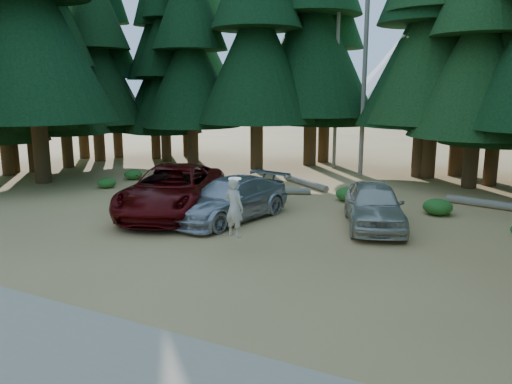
% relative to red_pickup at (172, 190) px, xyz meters
% --- Properties ---
extents(ground, '(160.00, 160.00, 0.00)m').
position_rel_red_pickup_xyz_m(ground, '(3.22, -2.97, -0.90)').
color(ground, '#A97D48').
rests_on(ground, ground).
extents(gravel_strip, '(26.00, 3.50, 0.01)m').
position_rel_red_pickup_xyz_m(gravel_strip, '(3.22, -9.47, -0.89)').
color(gravel_strip, tan).
rests_on(gravel_strip, ground).
extents(forest_belt_north, '(36.00, 7.00, 22.00)m').
position_rel_red_pickup_xyz_m(forest_belt_north, '(3.22, 12.03, -0.90)').
color(forest_belt_north, black).
rests_on(forest_belt_north, ground).
extents(snag_front, '(0.24, 0.24, 12.00)m').
position_rel_red_pickup_xyz_m(snag_front, '(4.02, 11.53, 5.10)').
color(snag_front, gray).
rests_on(snag_front, ground).
extents(snag_back, '(0.20, 0.20, 10.00)m').
position_rel_red_pickup_xyz_m(snag_back, '(2.02, 13.03, 4.10)').
color(snag_back, gray).
rests_on(snag_back, ground).
extents(mountain_peak, '(48.00, 50.00, 28.00)m').
position_rel_red_pickup_xyz_m(mountain_peak, '(0.63, 85.26, 11.81)').
color(mountain_peak, '#9A9CA3').
rests_on(mountain_peak, ground).
extents(red_pickup, '(4.98, 7.07, 1.79)m').
position_rel_red_pickup_xyz_m(red_pickup, '(0.00, 0.00, 0.00)').
color(red_pickup, '#540708').
rests_on(red_pickup, ground).
extents(silver_minivan_center, '(3.04, 5.44, 1.49)m').
position_rel_red_pickup_xyz_m(silver_minivan_center, '(2.40, 0.16, -0.15)').
color(silver_minivan_center, '#A9AAB1').
rests_on(silver_minivan_center, ground).
extents(silver_minivan_right, '(3.27, 4.83, 1.53)m').
position_rel_red_pickup_xyz_m(silver_minivan_right, '(7.23, 1.55, -0.13)').
color(silver_minivan_right, '#B9B4A5').
rests_on(silver_minivan_right, ground).
extents(frisbee_player, '(0.69, 0.52, 1.72)m').
position_rel_red_pickup_xyz_m(frisbee_player, '(4.31, -2.90, 0.42)').
color(frisbee_player, beige).
rests_on(frisbee_player, ground).
extents(log_left, '(3.90, 1.80, 0.29)m').
position_rel_red_pickup_xyz_m(log_left, '(1.57, 4.69, -0.75)').
color(log_left, gray).
rests_on(log_left, ground).
extents(log_mid, '(3.10, 2.40, 0.30)m').
position_rel_red_pickup_xyz_m(log_mid, '(2.47, 7.29, -0.75)').
color(log_mid, gray).
rests_on(log_mid, ground).
extents(log_right, '(4.84, 1.42, 0.31)m').
position_rel_red_pickup_xyz_m(log_right, '(11.42, 6.13, -0.74)').
color(log_right, gray).
rests_on(log_right, ground).
extents(shrub_far_left, '(0.93, 0.93, 0.51)m').
position_rel_red_pickup_xyz_m(shrub_far_left, '(-6.06, 4.81, -0.64)').
color(shrub_far_left, '#2B5E1C').
rests_on(shrub_far_left, ground).
extents(shrub_left, '(0.77, 0.77, 0.42)m').
position_rel_red_pickup_xyz_m(shrub_left, '(-2.66, 4.52, -0.68)').
color(shrub_left, '#2B5E1C').
rests_on(shrub_left, ground).
extents(shrub_center_left, '(0.99, 0.99, 0.55)m').
position_rel_red_pickup_xyz_m(shrub_center_left, '(1.36, 3.76, -0.62)').
color(shrub_center_left, '#2B5E1C').
rests_on(shrub_center_left, ground).
extents(shrub_center_right, '(1.07, 1.07, 0.59)m').
position_rel_red_pickup_xyz_m(shrub_center_right, '(5.32, 5.01, -0.60)').
color(shrub_center_right, '#2B5E1C').
rests_on(shrub_center_right, ground).
extents(shrub_right, '(1.08, 1.08, 0.60)m').
position_rel_red_pickup_xyz_m(shrub_right, '(8.96, 4.28, -0.60)').
color(shrub_right, '#2B5E1C').
rests_on(shrub_right, ground).
extents(shrub_far_right, '(1.00, 1.00, 0.55)m').
position_rel_red_pickup_xyz_m(shrub_far_right, '(6.60, 5.05, -0.62)').
color(shrub_far_right, '#2B5E1C').
rests_on(shrub_far_right, ground).
extents(shrub_edge_west, '(0.87, 0.87, 0.48)m').
position_rel_red_pickup_xyz_m(shrub_edge_west, '(-5.71, 2.53, -0.66)').
color(shrub_edge_west, '#2B5E1C').
rests_on(shrub_edge_west, ground).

